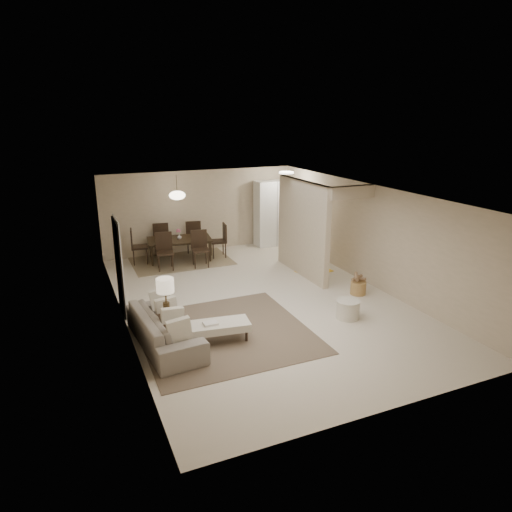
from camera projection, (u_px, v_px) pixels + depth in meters
name	position (u px, v px, depth m)	size (l,w,h in m)	color
floor	(259.00, 300.00, 10.53)	(9.00, 9.00, 0.00)	beige
ceiling	(259.00, 193.00, 9.79)	(9.00, 9.00, 0.00)	white
back_wall	(200.00, 211.00, 14.10)	(6.00, 6.00, 0.00)	#BBAB8D
left_wall	(120.00, 265.00, 9.02)	(9.00, 9.00, 0.00)	#BBAB8D
right_wall	(369.00, 235.00, 11.30)	(9.00, 9.00, 0.00)	#BBAB8D
partition	(302.00, 228.00, 11.94)	(0.15, 2.50, 2.50)	#BBAB8D
doorway	(119.00, 267.00, 9.63)	(0.04, 0.90, 2.04)	black
pantry_cabinet	(274.00, 213.00, 14.75)	(1.20, 0.55, 2.10)	white
flush_light	(286.00, 173.00, 13.48)	(0.44, 0.44, 0.05)	white
living_rug	(225.00, 333.00, 8.95)	(3.20, 3.20, 0.01)	brown
sofa	(165.00, 328.00, 8.41)	(0.88, 2.25, 0.66)	gray
ottoman_bench	(220.00, 326.00, 8.52)	(1.16, 0.65, 0.40)	silver
side_table	(168.00, 331.00, 8.41)	(0.51, 0.51, 0.56)	black
table_lamp	(165.00, 289.00, 8.16)	(0.32, 0.32, 0.76)	#48371E
round_pouf	(348.00, 309.00, 9.57)	(0.50, 0.50, 0.39)	silver
wicker_basket	(358.00, 288.00, 10.85)	(0.37, 0.37, 0.31)	olive
dining_rug	(181.00, 260.00, 13.43)	(2.80, 2.10, 0.01)	#826E50
dining_table	(180.00, 250.00, 13.34)	(1.82, 1.02, 0.64)	black
dining_chairs	(180.00, 243.00, 13.28)	(2.77, 2.15, 1.02)	black
vase	(179.00, 237.00, 13.22)	(0.13, 0.13, 0.14)	silver
yellow_mat	(314.00, 271.00, 12.46)	(0.93, 0.57, 0.01)	yellow
pendant_light	(177.00, 195.00, 12.86)	(0.46, 0.46, 0.71)	#48371E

